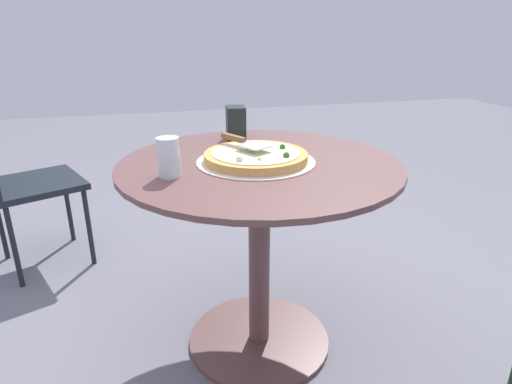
% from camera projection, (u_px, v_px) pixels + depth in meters
% --- Properties ---
extents(ground_plane, '(10.00, 10.00, 0.00)m').
position_uv_depth(ground_plane, '(259.00, 340.00, 1.70)').
color(ground_plane, slate).
extents(patio_table, '(0.94, 0.94, 0.73)m').
position_uv_depth(patio_table, '(259.00, 220.00, 1.51)').
color(patio_table, brown).
rests_on(patio_table, ground).
extents(pizza_on_tray, '(0.39, 0.39, 0.05)m').
position_uv_depth(pizza_on_tray, '(256.00, 157.00, 1.43)').
color(pizza_on_tray, silver).
rests_on(pizza_on_tray, patio_table).
extents(pizza_server, '(0.21, 0.14, 0.02)m').
position_uv_depth(pizza_server, '(243.00, 141.00, 1.46)').
color(pizza_server, silver).
rests_on(pizza_server, pizza_on_tray).
extents(drinking_cup, '(0.07, 0.07, 0.12)m').
position_uv_depth(drinking_cup, '(169.00, 157.00, 1.27)').
color(drinking_cup, silver).
rests_on(drinking_cup, patio_table).
extents(napkin_dispenser, '(0.10, 0.08, 0.13)m').
position_uv_depth(napkin_dispenser, '(236.00, 123.00, 1.70)').
color(napkin_dispenser, black).
rests_on(napkin_dispenser, patio_table).
extents(patio_chair_near, '(0.53, 0.53, 0.87)m').
position_uv_depth(patio_chair_near, '(15.00, 172.00, 2.05)').
color(patio_chair_near, black).
rests_on(patio_chair_near, ground).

